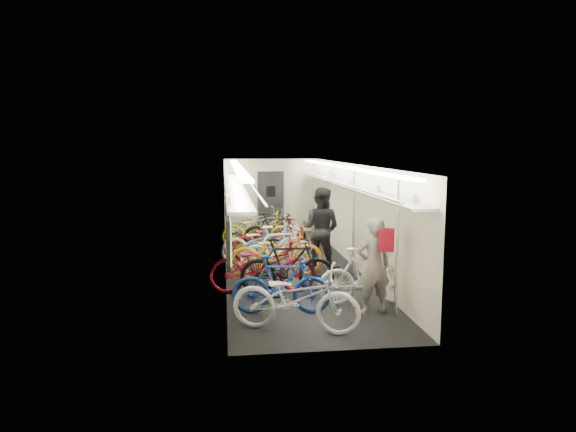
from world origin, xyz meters
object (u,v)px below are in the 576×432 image
object	(u,v)px
passenger_near	(374,266)
backpack	(386,240)
bicycle_1	(281,285)
bicycle_0	(296,298)
passenger_mid	(321,229)

from	to	relation	value
passenger_near	backpack	bearing A→B (deg)	136.92
bicycle_1	backpack	bearing A→B (deg)	-91.35
bicycle_0	passenger_mid	distance (m)	4.09
passenger_mid	backpack	bearing A→B (deg)	128.69
bicycle_1	backpack	world-z (taller)	backpack
passenger_mid	backpack	size ratio (longest dim) A/B	4.97
bicycle_0	passenger_near	size ratio (longest dim) A/B	1.23
bicycle_1	passenger_near	distance (m)	1.59
passenger_near	passenger_mid	world-z (taller)	passenger_mid
bicycle_1	passenger_near	bearing A→B (deg)	-87.78
bicycle_0	passenger_mid	world-z (taller)	passenger_mid
passenger_mid	bicycle_1	bearing A→B (deg)	98.54
bicycle_0	passenger_near	xyz separation A→B (m)	(1.43, 0.71, 0.29)
bicycle_1	backpack	distance (m)	1.90
bicycle_0	bicycle_1	bearing A→B (deg)	28.81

